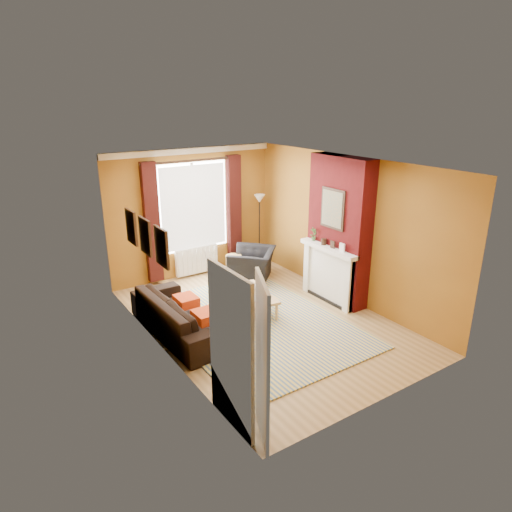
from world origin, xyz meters
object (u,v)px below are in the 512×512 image
armchair (252,265)px  wicker_stool (234,265)px  coffee_table (252,295)px  floor_lamp (259,210)px  sofa (181,315)px

armchair → wicker_stool: armchair is taller
coffee_table → floor_lamp: 2.70m
sofa → floor_lamp: floor_lamp is taller
sofa → wicker_stool: sofa is taller
armchair → sofa: bearing=-14.6°
wicker_stool → armchair: bearing=-68.1°
floor_lamp → armchair: bearing=-133.7°
sofa → coffee_table: (1.43, -0.00, 0.01)m
wicker_stool → floor_lamp: 1.39m
wicker_stool → floor_lamp: (0.81, 0.18, 1.12)m
armchair → coffee_table: (-0.88, -1.36, 0.01)m
armchair → wicker_stool: bearing=-113.1°
armchair → coffee_table: bearing=12.0°
wicker_stool → floor_lamp: floor_lamp is taller
floor_lamp → sofa: bearing=-145.6°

